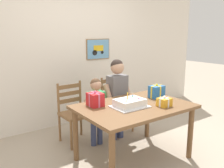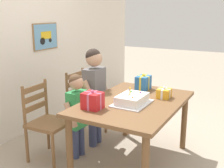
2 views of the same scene
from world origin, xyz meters
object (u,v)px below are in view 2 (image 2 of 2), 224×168
object	(u,v)px
birthday_cake	(132,100)
chair_left	(46,122)
child_younger	(77,108)
gift_box_red_large	(143,83)
gift_box_corner_small	(93,101)
gift_box_beside_cake	(164,93)
child_older	(95,88)
chair_right	(84,103)
dining_table	(133,109)

from	to	relation	value
birthday_cake	chair_left	size ratio (longest dim) A/B	0.48
chair_left	child_younger	distance (m)	0.39
gift_box_red_large	gift_box_corner_small	bearing A→B (deg)	169.77
birthday_cake	gift_box_beside_cake	xyz separation A→B (m)	(0.38, -0.23, 0.00)
child_older	gift_box_beside_cake	bearing A→B (deg)	-84.47
gift_box_beside_cake	chair_right	xyz separation A→B (m)	(0.10, 1.18, -0.34)
chair_left	gift_box_beside_cake	bearing A→B (deg)	-60.16
gift_box_corner_small	child_younger	world-z (taller)	child_younger
birthday_cake	gift_box_beside_cake	bearing A→B (deg)	-30.83
chair_left	chair_right	size ratio (longest dim) A/B	1.00
gift_box_corner_small	dining_table	bearing A→B (deg)	-32.13
birthday_cake	chair_left	world-z (taller)	birthday_cake
dining_table	birthday_cake	xyz separation A→B (m)	(-0.09, -0.02, 0.14)
dining_table	chair_right	bearing A→B (deg)	67.30
dining_table	chair_right	world-z (taller)	chair_right
dining_table	gift_box_corner_small	distance (m)	0.53
chair_left	child_older	distance (m)	0.73
dining_table	gift_box_corner_small	world-z (taller)	gift_box_corner_small
dining_table	chair_right	size ratio (longest dim) A/B	1.57
gift_box_beside_cake	chair_right	distance (m)	1.23
chair_left	gift_box_corner_small	bearing A→B (deg)	-92.64
gift_box_red_large	child_younger	xyz separation A→B (m)	(-0.68, 0.54, -0.22)
gift_box_beside_cake	chair_left	bearing A→B (deg)	119.84
gift_box_corner_small	gift_box_beside_cake	bearing A→B (deg)	-35.98
gift_box_beside_cake	gift_box_corner_small	size ratio (longest dim) A/B	0.79
gift_box_beside_cake	gift_box_red_large	bearing A→B (deg)	58.29
child_older	chair_left	bearing A→B (deg)	153.45
gift_box_red_large	gift_box_beside_cake	distance (m)	0.41
dining_table	chair_left	size ratio (longest dim) A/B	1.57
chair_left	gift_box_red_large	bearing A→B (deg)	-43.04
gift_box_red_large	chair_left	bearing A→B (deg)	136.96
birthday_cake	child_older	world-z (taller)	child_older
gift_box_beside_cake	gift_box_corner_small	bearing A→B (deg)	144.02
gift_box_beside_cake	child_older	xyz separation A→B (m)	(-0.09, 0.89, -0.03)
chair_right	child_older	bearing A→B (deg)	-122.69
dining_table	gift_box_beside_cake	world-z (taller)	gift_box_beside_cake
birthday_cake	gift_box_beside_cake	distance (m)	0.44
birthday_cake	chair_right	xyz separation A→B (m)	(0.48, 0.96, -0.33)
gift_box_red_large	chair_left	world-z (taller)	gift_box_red_large
chair_left	chair_right	xyz separation A→B (m)	(0.78, 0.00, 0.00)
gift_box_red_large	gift_box_beside_cake	xyz separation A→B (m)	(-0.21, -0.35, -0.03)
gift_box_corner_small	child_older	bearing A→B (deg)	30.80
dining_table	gift_box_beside_cake	xyz separation A→B (m)	(0.29, -0.25, 0.15)
gift_box_red_large	chair_left	xyz separation A→B (m)	(-0.89, 0.83, -0.37)
chair_right	child_younger	world-z (taller)	child_younger
child_younger	dining_table	bearing A→B (deg)	-74.06
dining_table	birthday_cake	bearing A→B (deg)	-166.04
birthday_cake	child_younger	bearing A→B (deg)	97.70
chair_right	gift_box_corner_small	bearing A→B (deg)	-140.62
child_older	child_younger	distance (m)	0.41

